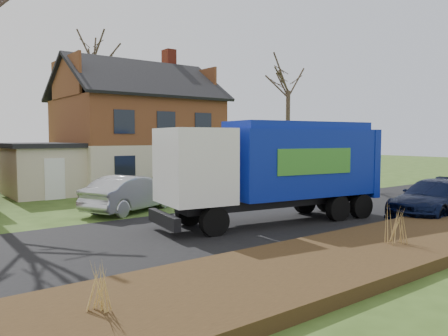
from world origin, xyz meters
TOP-DOWN VIEW (x-y plane):
  - ground at (0.00, 0.00)m, footprint 120.00×120.00m
  - road at (0.00, 0.00)m, footprint 80.00×7.00m
  - mulch_verge at (0.00, -5.30)m, footprint 80.00×3.50m
  - main_house at (1.49, 13.91)m, footprint 12.95×8.95m
  - garbage_truck at (0.63, -0.40)m, footprint 8.94×3.57m
  - silver_sedan at (-2.64, 5.11)m, footprint 4.93×3.40m
  - navy_wagon at (6.28, -3.40)m, footprint 5.21×2.46m
  - tree_front_east at (10.82, 9.10)m, footprint 3.24×3.24m
  - tree_back at (1.60, 20.51)m, footprint 3.78×3.78m
  - grass_clump_west at (-8.16, -5.22)m, footprint 0.32×0.27m
  - grass_clump_mid at (-0.03, -5.58)m, footprint 0.39×0.32m

SIDE VIEW (x-z plane):
  - ground at x=0.00m, z-range 0.00..0.00m
  - road at x=0.00m, z-range 0.00..0.02m
  - mulch_verge at x=0.00m, z-range 0.00..0.30m
  - grass_clump_west at x=-8.16m, z-range 0.30..1.16m
  - navy_wagon at x=6.28m, z-range 0.00..1.47m
  - silver_sedan at x=-2.64m, z-range 0.00..1.54m
  - grass_clump_mid at x=-0.03m, z-range 0.30..1.38m
  - garbage_truck at x=0.63m, z-range 0.28..4.01m
  - main_house at x=1.49m, z-range -0.60..8.66m
  - tree_front_east at x=10.82m, z-range 2.82..11.82m
  - tree_back at x=1.60m, z-range 3.99..15.95m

